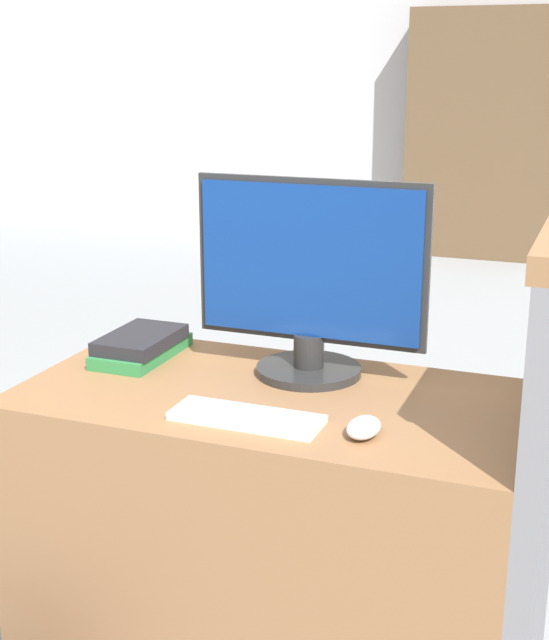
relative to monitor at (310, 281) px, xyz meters
name	(u,v)px	position (x,y,z in m)	size (l,w,h in m)	color
wall_back	(536,73)	(-0.04, 5.43, 0.39)	(12.00, 0.06, 2.80)	silver
desk	(272,548)	(-0.04, -0.15, -0.62)	(1.12, 0.59, 0.78)	#8C603D
carrel_divider	(539,498)	(0.55, -0.10, -0.40)	(0.07, 0.69, 1.19)	slate
monitor	(310,281)	(0.00, 0.00, 0.00)	(0.55, 0.25, 0.46)	#282828
keyboard	(246,418)	(-0.03, -0.32, -0.22)	(0.31, 0.11, 0.02)	white
mouse	(364,427)	(0.22, -0.30, -0.21)	(0.07, 0.11, 0.03)	silver
book_stack	(141,346)	(-0.43, -0.04, -0.20)	(0.15, 0.28, 0.06)	#2D7F42
bookshelf_far	(486,136)	(-0.35, 5.19, -0.07)	(1.20, 0.32, 1.88)	brown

